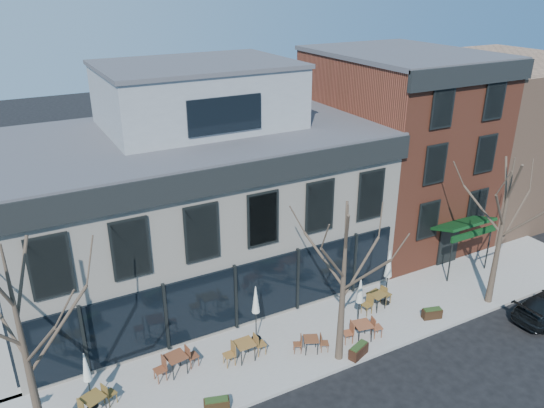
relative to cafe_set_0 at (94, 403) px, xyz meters
name	(u,v)px	position (x,y,z in m)	size (l,w,h in m)	color
ground	(236,331)	(6.71, 2.24, -0.65)	(120.00, 120.00, 0.00)	black
sidewalk_front	(321,335)	(9.96, 0.09, -0.57)	(33.50, 4.70, 0.15)	gray
corner_building	(192,199)	(6.79, 7.31, 4.08)	(18.39, 10.39, 11.10)	silver
red_brick_building	(395,146)	(19.71, 7.22, 4.99)	(8.20, 11.78, 11.18)	brown
bg_building	(496,131)	(29.71, 8.24, 4.35)	(12.00, 12.00, 10.00)	#8C664C
tree_corner	(26,354)	(-1.77, -0.97, 3.60)	(3.93, 3.98, 7.92)	#382B21
tree_mid	(344,283)	(9.72, -1.67, 3.15)	(3.50, 3.55, 7.04)	#382B21
tree_right	(501,231)	(18.72, -1.67, 3.37)	(3.72, 3.77, 7.48)	#382B21
cafe_set_0	(94,403)	(0.00, 0.00, 0.00)	(1.86, 1.13, 0.97)	brown
cafe_set_1	(176,362)	(3.38, 0.69, 0.03)	(1.99, 0.88, 1.02)	brown
cafe_set_2	(245,349)	(6.18, 0.13, 0.03)	(1.94, 0.79, 1.02)	brown
cafe_set_3	(311,343)	(8.88, -0.75, -0.07)	(1.58, 0.99, 0.82)	brown
cafe_set_4	(362,329)	(11.32, -1.13, 0.02)	(1.95, 0.89, 1.00)	brown
cafe_set_5	(377,299)	(13.40, 0.49, 0.02)	(1.96, 0.91, 1.00)	brown
umbrella_0	(86,370)	(-0.03, 0.36, 1.26)	(0.40, 0.40, 2.49)	black
umbrella_2	(256,302)	(7.20, 1.12, 1.42)	(0.43, 0.43, 2.71)	black
umbrella_3	(360,293)	(11.68, -0.34, 1.37)	(0.42, 0.42, 2.64)	black
umbrella_4	(389,266)	(14.07, 0.62, 1.57)	(0.47, 0.47, 2.93)	black
planter_1	(217,405)	(4.01, -1.96, -0.23)	(1.02, 0.64, 0.53)	#2F200F
planter_2	(359,350)	(10.50, -1.96, -0.22)	(1.07, 0.72, 0.55)	black
planter_3	(432,313)	(15.21, -1.39, -0.24)	(0.98, 0.61, 0.51)	black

